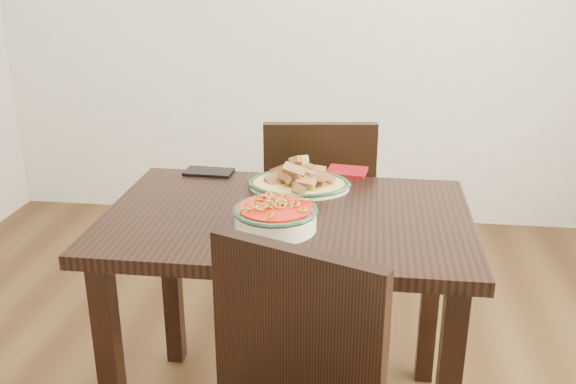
# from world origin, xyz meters

# --- Properties ---
(dining_table) EXTENTS (1.08, 0.72, 0.75)m
(dining_table) POSITION_xyz_m (0.13, -0.04, 0.64)
(dining_table) COLOR black
(dining_table) RESTS_ON ground
(chair_far) EXTENTS (0.47, 0.47, 0.89)m
(chair_far) POSITION_xyz_m (0.17, 0.60, 0.50)
(chair_far) COLOR black
(chair_far) RESTS_ON ground
(fish_plate) EXTENTS (0.33, 0.26, 0.11)m
(fish_plate) POSITION_xyz_m (0.14, 0.18, 0.79)
(fish_plate) COLOR beige
(fish_plate) RESTS_ON dining_table
(noodle_bowl) EXTENTS (0.24, 0.24, 0.08)m
(noodle_bowl) POSITION_xyz_m (0.11, -0.16, 0.79)
(noodle_bowl) COLOR #F3E9CD
(noodle_bowl) RESTS_ON dining_table
(smartphone) EXTENTS (0.17, 0.10, 0.01)m
(smartphone) POSITION_xyz_m (-0.19, 0.29, 0.76)
(smartphone) COLOR black
(smartphone) RESTS_ON dining_table
(napkin) EXTENTS (0.15, 0.13, 0.01)m
(napkin) POSITION_xyz_m (0.29, 0.35, 0.76)
(napkin) COLOR maroon
(napkin) RESTS_ON dining_table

